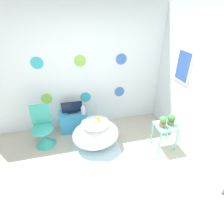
% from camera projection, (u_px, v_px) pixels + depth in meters
% --- Properties ---
extents(ground_plane, '(12.00, 12.00, 0.00)m').
position_uv_depth(ground_plane, '(101.00, 191.00, 2.76)').
color(ground_plane, '#BCB29E').
extents(wall_back_dotted, '(4.60, 0.05, 2.60)m').
position_uv_depth(wall_back_dotted, '(82.00, 72.00, 3.69)').
color(wall_back_dotted, white).
rests_on(wall_back_dotted, ground_plane).
extents(wall_right, '(0.06, 2.93, 2.60)m').
position_uv_depth(wall_right, '(185.00, 81.00, 3.24)').
color(wall_right, silver).
rests_on(wall_right, ground_plane).
extents(rug, '(0.95, 0.93, 0.01)m').
position_uv_depth(rug, '(97.00, 149.00, 3.55)').
color(rug, silver).
rests_on(rug, ground_plane).
extents(bathtub, '(0.93, 0.66, 0.60)m').
position_uv_depth(bathtub, '(96.00, 135.00, 3.48)').
color(bathtub, white).
rests_on(bathtub, ground_plane).
extents(rubber_duck, '(0.08, 0.09, 0.10)m').
position_uv_depth(rubber_duck, '(98.00, 118.00, 3.35)').
color(rubber_duck, yellow).
rests_on(rubber_duck, bathtub).
extents(chair, '(0.44, 0.44, 0.86)m').
position_uv_depth(chair, '(44.00, 134.00, 3.56)').
color(chair, '#38B2A3').
rests_on(chair, ground_plane).
extents(tv_cabinet, '(0.59, 0.36, 0.46)m').
position_uv_depth(tv_cabinet, '(74.00, 121.00, 4.01)').
color(tv_cabinet, '#389ED6').
rests_on(tv_cabinet, ground_plane).
extents(tv, '(0.45, 0.12, 0.26)m').
position_uv_depth(tv, '(72.00, 108.00, 3.82)').
color(tv, black).
rests_on(tv, tv_cabinet).
extents(vase, '(0.10, 0.10, 0.20)m').
position_uv_depth(vase, '(83.00, 110.00, 3.79)').
color(vase, white).
rests_on(vase, tv_cabinet).
extents(side_table, '(0.41, 0.38, 0.54)m').
position_uv_depth(side_table, '(165.00, 130.00, 3.40)').
color(side_table, '#72D8B7').
rests_on(side_table, ground_plane).
extents(potted_plant_left, '(0.13, 0.13, 0.22)m').
position_uv_depth(potted_plant_left, '(163.00, 122.00, 3.26)').
color(potted_plant_left, '#8C6B4C').
rests_on(potted_plant_left, side_table).
extents(potted_plant_right, '(0.14, 0.14, 0.21)m').
position_uv_depth(potted_plant_right, '(171.00, 120.00, 3.32)').
color(potted_plant_right, '#8C6B4C').
rests_on(potted_plant_right, side_table).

